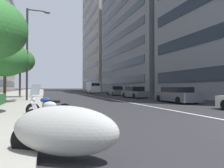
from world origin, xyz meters
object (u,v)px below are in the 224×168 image
(motorcycle_far_end_row, at_px, (53,116))
(street_lamp_with_banners, at_px, (30,46))
(car_lead_in_lane, at_px, (176,95))
(delivery_van_ahead, at_px, (93,87))
(motorcycle_nearest_camera, at_px, (63,131))
(street_tree_mid_sidewalk, at_px, (20,61))
(motorcycle_mid_row, at_px, (48,108))
(street_tree_by_lamp_post, at_px, (5,58))
(car_mid_block_traffic, at_px, (135,93))
(car_far_down_avenue, at_px, (116,91))

(motorcycle_far_end_row, xyz_separation_m, street_lamp_with_banners, (13.03, 1.50, 4.66))
(car_lead_in_lane, distance_m, delivery_van_ahead, 29.44)
(motorcycle_nearest_camera, xyz_separation_m, delivery_van_ahead, (40.36, -10.17, 0.81))
(street_tree_mid_sidewalk, bearing_deg, street_lamp_with_banners, -166.33)
(motorcycle_far_end_row, bearing_deg, car_lead_in_lane, -107.85)
(motorcycle_far_end_row, relative_size, motorcycle_mid_row, 0.96)
(motorcycle_nearest_camera, bearing_deg, motorcycle_far_end_row, -55.12)
(motorcycle_nearest_camera, bearing_deg, street_lamp_with_banners, -50.54)
(motorcycle_far_end_row, height_order, street_tree_by_lamp_post, street_tree_by_lamp_post)
(motorcycle_nearest_camera, xyz_separation_m, car_mid_block_traffic, (19.19, -10.58, 0.11))
(motorcycle_far_end_row, xyz_separation_m, motorcycle_mid_row, (2.71, 0.13, -0.00))
(delivery_van_ahead, bearing_deg, car_far_down_avenue, -176.17)
(delivery_van_ahead, bearing_deg, car_lead_in_lane, -178.10)
(car_mid_block_traffic, distance_m, street_tree_mid_sidewalk, 14.45)
(car_lead_in_lane, distance_m, street_tree_by_lamp_post, 14.64)
(street_lamp_with_banners, bearing_deg, car_far_down_avenue, -47.76)
(motorcycle_nearest_camera, distance_m, street_tree_by_lamp_post, 14.67)
(car_far_down_avenue, bearing_deg, car_mid_block_traffic, 178.61)
(car_mid_block_traffic, relative_size, street_tree_by_lamp_post, 0.87)
(car_mid_block_traffic, distance_m, street_tree_by_lamp_post, 15.14)
(motorcycle_mid_row, distance_m, delivery_van_ahead, 36.32)
(motorcycle_far_end_row, xyz_separation_m, car_mid_block_traffic, (16.34, -10.62, 0.22))
(motorcycle_far_end_row, relative_size, delivery_van_ahead, 0.33)
(car_lead_in_lane, bearing_deg, motorcycle_mid_row, 118.89)
(motorcycle_nearest_camera, height_order, delivery_van_ahead, delivery_van_ahead)
(delivery_van_ahead, height_order, street_tree_by_lamp_post, street_tree_by_lamp_post)
(car_far_down_avenue, relative_size, delivery_van_ahead, 0.72)
(motorcycle_mid_row, bearing_deg, street_tree_by_lamp_post, -41.37)
(car_mid_block_traffic, height_order, street_tree_by_lamp_post, street_tree_by_lamp_post)
(car_lead_in_lane, bearing_deg, street_tree_by_lamp_post, 80.48)
(street_lamp_with_banners, bearing_deg, delivery_van_ahead, -25.59)
(car_mid_block_traffic, xyz_separation_m, delivery_van_ahead, (21.17, 0.40, 0.71))
(car_far_down_avenue, height_order, street_lamp_with_banners, street_lamp_with_banners)
(motorcycle_nearest_camera, relative_size, street_lamp_with_banners, 0.26)
(car_far_down_avenue, relative_size, street_lamp_with_banners, 0.49)
(motorcycle_nearest_camera, distance_m, car_far_down_avenue, 29.25)
(motorcycle_nearest_camera, xyz_separation_m, street_tree_by_lamp_post, (13.95, 3.30, 3.12))
(motorcycle_nearest_camera, bearing_deg, street_tree_mid_sidewalk, -48.22)
(motorcycle_mid_row, relative_size, street_tree_by_lamp_post, 0.39)
(motorcycle_nearest_camera, bearing_deg, street_tree_by_lamp_post, -42.78)
(car_lead_in_lane, distance_m, street_tree_mid_sidewalk, 18.13)
(motorcycle_mid_row, distance_m, street_tree_by_lamp_post, 9.51)
(delivery_van_ahead, distance_m, street_lamp_with_banners, 27.39)
(motorcycle_far_end_row, distance_m, street_lamp_with_banners, 13.92)
(motorcycle_far_end_row, distance_m, motorcycle_mid_row, 2.71)
(motorcycle_mid_row, height_order, street_lamp_with_banners, street_lamp_with_banners)
(street_tree_by_lamp_post, bearing_deg, car_lead_in_lane, -102.11)
(car_mid_block_traffic, bearing_deg, delivery_van_ahead, -1.56)
(motorcycle_nearest_camera, xyz_separation_m, motorcycle_mid_row, (5.56, 0.17, -0.12))
(motorcycle_mid_row, bearing_deg, car_far_down_avenue, -88.88)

